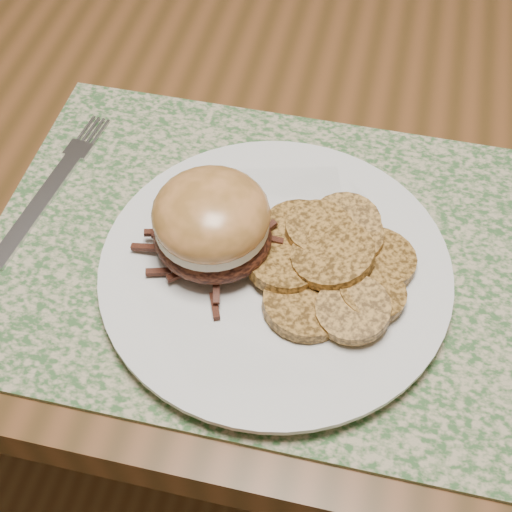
{
  "coord_description": "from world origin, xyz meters",
  "views": [
    {
      "loc": [
        0.12,
        -0.6,
        1.22
      ],
      "look_at": [
        0.05,
        -0.29,
        0.79
      ],
      "focal_mm": 50.0,
      "sensor_mm": 36.0,
      "label": 1
    }
  ],
  "objects_px": {
    "dinner_plate": "(275,271)",
    "fork": "(53,186)",
    "dining_table": "(270,113)",
    "pork_sandwich": "(212,223)"
  },
  "relations": [
    {
      "from": "pork_sandwich",
      "to": "fork",
      "type": "xyz_separation_m",
      "value": [
        -0.16,
        0.05,
        -0.05
      ]
    },
    {
      "from": "dinner_plate",
      "to": "fork",
      "type": "height_order",
      "value": "dinner_plate"
    },
    {
      "from": "pork_sandwich",
      "to": "fork",
      "type": "relative_size",
      "value": 0.59
    },
    {
      "from": "dining_table",
      "to": "pork_sandwich",
      "type": "xyz_separation_m",
      "value": [
        0.01,
        -0.28,
        0.13
      ]
    },
    {
      "from": "dinner_plate",
      "to": "fork",
      "type": "relative_size",
      "value": 1.39
    },
    {
      "from": "dining_table",
      "to": "pork_sandwich",
      "type": "bearing_deg",
      "value": -87.56
    },
    {
      "from": "fork",
      "to": "dinner_plate",
      "type": "bearing_deg",
      "value": -6.68
    },
    {
      "from": "dinner_plate",
      "to": "fork",
      "type": "bearing_deg",
      "value": 166.33
    },
    {
      "from": "dining_table",
      "to": "pork_sandwich",
      "type": "height_order",
      "value": "pork_sandwich"
    },
    {
      "from": "dinner_plate",
      "to": "pork_sandwich",
      "type": "relative_size",
      "value": 2.36
    }
  ]
}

